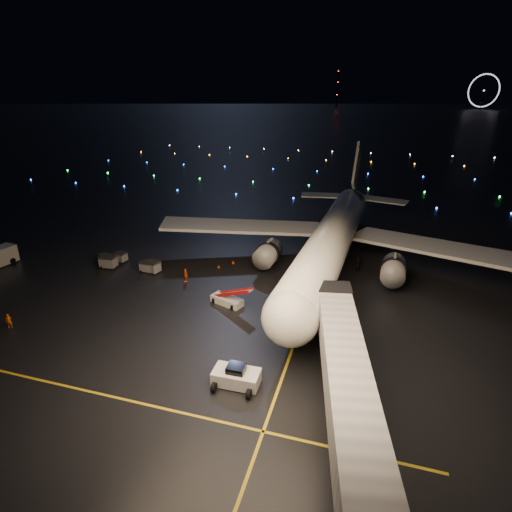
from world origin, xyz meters
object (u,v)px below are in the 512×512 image
at_px(crew_a, 9,321).
at_px(baggage_cart_4, 108,262).
at_px(airliner, 337,212).
at_px(baggage_cart_1, 147,267).
at_px(pushback_tug, 236,375).
at_px(baggage_cart_3, 106,260).
at_px(belt_loader, 227,293).
at_px(baggage_cart_2, 121,257).
at_px(baggage_cart_0, 152,266).
at_px(crew_c, 186,275).

distance_m(crew_a, baggage_cart_4, 17.11).
bearing_deg(airliner, baggage_cart_1, -152.58).
distance_m(pushback_tug, baggage_cart_3, 33.41).
xyz_separation_m(pushback_tug, belt_loader, (-5.84, 13.40, 0.47)).
relative_size(baggage_cart_1, baggage_cart_4, 0.85).
relative_size(airliner, baggage_cart_4, 24.49).
xyz_separation_m(baggage_cart_2, baggage_cart_3, (-1.18, -1.92, 0.12)).
bearing_deg(airliner, baggage_cart_2, -160.54).
height_order(baggage_cart_0, baggage_cart_1, baggage_cart_0).
bearing_deg(baggage_cart_1, crew_c, -9.59).
relative_size(pushback_tug, crew_c, 2.12).
relative_size(belt_loader, baggage_cart_0, 2.90).
relative_size(crew_a, baggage_cart_0, 0.82).
distance_m(pushback_tug, crew_c, 22.12).
xyz_separation_m(crew_c, baggage_cart_0, (-5.95, 1.53, -0.10)).
relative_size(belt_loader, baggage_cart_3, 2.89).
bearing_deg(baggage_cart_3, baggage_cart_0, 17.09).
bearing_deg(crew_c, airliner, 76.79).
xyz_separation_m(crew_c, baggage_cart_2, (-12.66, 3.70, -0.21)).
height_order(airliner, baggage_cart_1, airliner).
bearing_deg(baggage_cart_1, baggage_cart_3, 179.90).
height_order(pushback_tug, baggage_cart_2, pushback_tug).
bearing_deg(baggage_cart_0, baggage_cart_3, -166.22).
xyz_separation_m(crew_c, baggage_cart_4, (-12.97, 1.11, -0.02)).
height_order(pushback_tug, crew_a, pushback_tug).
bearing_deg(pushback_tug, crew_c, 126.21).
distance_m(baggage_cart_3, baggage_cart_4, 1.10).
relative_size(crew_c, baggage_cart_4, 0.87).
height_order(belt_loader, crew_c, belt_loader).
relative_size(airliner, baggage_cart_0, 26.62).
bearing_deg(baggage_cart_4, baggage_cart_0, -2.72).
distance_m(baggage_cart_1, baggage_cart_2, 6.35).
bearing_deg(baggage_cart_3, airliner, 37.80).
xyz_separation_m(baggage_cart_3, baggage_cart_4, (0.87, -0.67, 0.07)).
distance_m(airliner, baggage_cart_4, 34.29).
relative_size(pushback_tug, baggage_cart_1, 2.15).
bearing_deg(belt_loader, baggage_cart_0, 175.81).
relative_size(crew_a, baggage_cart_3, 0.82).
bearing_deg(baggage_cart_3, baggage_cart_4, -18.63).
xyz_separation_m(airliner, crew_c, (-18.52, -12.86, -6.77)).
height_order(airliner, baggage_cart_0, airliner).
relative_size(pushback_tug, baggage_cart_4, 1.84).
distance_m(baggage_cart_0, baggage_cart_3, 7.89).
bearing_deg(baggage_cart_3, crew_a, -69.75).
xyz_separation_m(airliner, crew_a, (-31.94, -28.85, -6.90)).
xyz_separation_m(airliner, baggage_cart_0, (-24.47, -11.32, -6.87)).
distance_m(airliner, baggage_cart_2, 33.24).
bearing_deg(baggage_cart_3, crew_c, 11.57).
bearing_deg(baggage_cart_2, airliner, 27.65).
height_order(crew_c, baggage_cart_4, crew_c).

